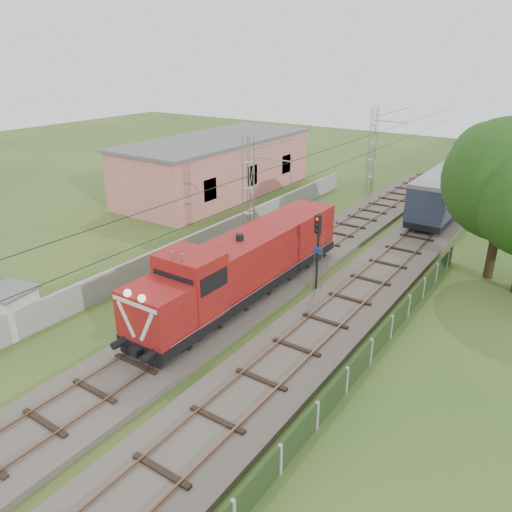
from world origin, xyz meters
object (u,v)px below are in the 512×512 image
Objects in this scene: locomotive at (245,264)px; relay_hut at (12,310)px; signal_post at (318,240)px; coach_rake at (504,144)px.

locomotive is 11.69m from relay_hut.
locomotive is 4.13m from signal_post.
relay_hut is (-10.23, -11.81, -2.09)m from signal_post.
coach_rake is 25.27× the size of relay_hut.
coach_rake is at bearing 77.32° from relay_hut.
coach_rake is at bearing 87.13° from signal_post.
relay_hut is at bearing -102.68° from coach_rake.
relay_hut is at bearing -129.43° from locomotive.
signal_post is 1.88× the size of relay_hut.
relay_hut is (-12.40, -55.10, -1.25)m from coach_rake.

